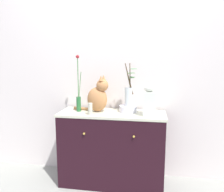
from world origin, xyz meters
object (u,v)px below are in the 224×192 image
object	(u,v)px
sideboard	(112,148)
bowl_porcelain	(128,109)
jar_lidded_porcelain	(149,101)
cat_sitting	(98,97)
candle_pillar	(90,109)
vase_slim_green	(79,98)
vase_glass_clear	(129,94)

from	to	relation	value
sideboard	bowl_porcelain	bearing A→B (deg)	19.73
bowl_porcelain	jar_lidded_porcelain	size ratio (longest dim) A/B	0.56
sideboard	bowl_porcelain	world-z (taller)	bowl_porcelain
cat_sitting	candle_pillar	world-z (taller)	cat_sitting
sideboard	candle_pillar	bearing A→B (deg)	-147.33
vase_slim_green	jar_lidded_porcelain	xyz separation A→B (m)	(0.76, -0.07, 0.00)
bowl_porcelain	candle_pillar	world-z (taller)	candle_pillar
cat_sitting	vase_slim_green	world-z (taller)	vase_slim_green
vase_glass_clear	cat_sitting	bearing A→B (deg)	-175.35
cat_sitting	jar_lidded_porcelain	xyz separation A→B (m)	(0.55, -0.10, -0.01)
bowl_porcelain	vase_glass_clear	xyz separation A→B (m)	(0.00, -0.00, 0.16)
jar_lidded_porcelain	candle_pillar	bearing A→B (deg)	-174.18
cat_sitting	vase_slim_green	xyz separation A→B (m)	(-0.21, -0.03, -0.01)
vase_slim_green	bowl_porcelain	bearing A→B (deg)	6.09
bowl_porcelain	jar_lidded_porcelain	bearing A→B (deg)	-30.51
sideboard	cat_sitting	bearing A→B (deg)	169.46
sideboard	vase_slim_green	bearing A→B (deg)	179.53
vase_slim_green	vase_glass_clear	distance (m)	0.55
vase_slim_green	jar_lidded_porcelain	size ratio (longest dim) A/B	1.79
vase_glass_clear	sideboard	bearing A→B (deg)	-161.83
cat_sitting	vase_glass_clear	xyz separation A→B (m)	(0.33, 0.03, 0.03)
sideboard	cat_sitting	distance (m)	0.59
cat_sitting	bowl_porcelain	bearing A→B (deg)	5.40
cat_sitting	jar_lidded_porcelain	world-z (taller)	cat_sitting
cat_sitting	vase_slim_green	size ratio (longest dim) A/B	0.68
candle_pillar	vase_slim_green	bearing A→B (deg)	140.59
candle_pillar	sideboard	bearing A→B (deg)	32.67
sideboard	vase_slim_green	size ratio (longest dim) A/B	1.87
vase_slim_green	jar_lidded_porcelain	distance (m)	0.77
bowl_porcelain	vase_glass_clear	world-z (taller)	vase_glass_clear
jar_lidded_porcelain	candle_pillar	world-z (taller)	jar_lidded_porcelain
sideboard	vase_glass_clear	size ratio (longest dim) A/B	2.49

